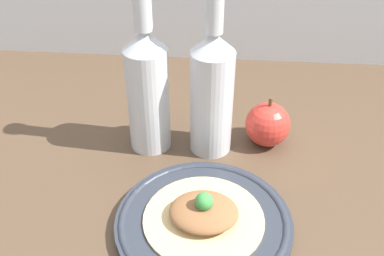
% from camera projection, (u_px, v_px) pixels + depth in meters
% --- Properties ---
extents(ground_plane, '(1.80, 1.10, 0.04)m').
position_uv_depth(ground_plane, '(204.00, 224.00, 0.70)').
color(ground_plane, brown).
extents(plate, '(0.26, 0.26, 0.02)m').
position_uv_depth(plate, '(207.00, 223.00, 0.66)').
color(plate, '#2D333D').
rests_on(plate, ground_plane).
extents(plated_food, '(0.18, 0.18, 0.05)m').
position_uv_depth(plated_food, '(207.00, 214.00, 0.65)').
color(plated_food, '#D6BC7F').
rests_on(plated_food, plate).
extents(cider_bottle_left, '(0.07, 0.07, 0.32)m').
position_uv_depth(cider_bottle_left, '(147.00, 86.00, 0.76)').
color(cider_bottle_left, silver).
rests_on(cider_bottle_left, ground_plane).
extents(cider_bottle_right, '(0.07, 0.07, 0.32)m').
position_uv_depth(cider_bottle_right, '(211.00, 89.00, 0.75)').
color(cider_bottle_right, silver).
rests_on(cider_bottle_right, ground_plane).
extents(apple, '(0.08, 0.08, 0.10)m').
position_uv_depth(apple, '(268.00, 124.00, 0.81)').
color(apple, red).
rests_on(apple, ground_plane).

